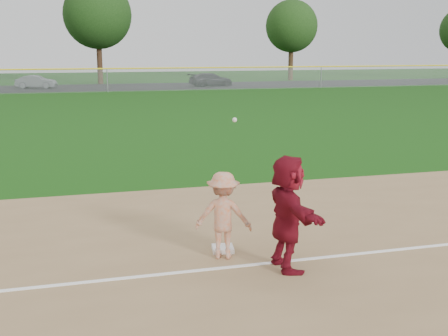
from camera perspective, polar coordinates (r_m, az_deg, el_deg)
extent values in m
plane|color=#14460D|center=(10.86, 2.09, -8.34)|extent=(160.00, 160.00, 0.00)
cube|color=white|center=(10.15, 3.44, -9.73)|extent=(60.00, 0.10, 0.01)
cube|color=black|center=(55.92, -12.12, 8.02)|extent=(120.00, 10.00, 0.01)
cube|color=white|center=(10.75, -0.12, -8.20)|extent=(0.45, 0.45, 0.09)
imported|color=maroon|center=(9.70, 6.50, -4.54)|extent=(0.60, 1.87, 2.02)
imported|color=slate|center=(56.09, -18.55, 8.30)|extent=(3.85, 2.01, 1.21)
imported|color=black|center=(56.29, -1.34, 8.97)|extent=(4.72, 2.72, 1.29)
imported|color=#ACACAE|center=(10.21, -0.07, -4.82)|extent=(1.18, 0.93, 1.60)
sphere|color=silver|center=(10.12, 1.09, 4.91)|extent=(0.09, 0.09, 0.09)
plane|color=#999EA0|center=(49.88, -11.77, 8.71)|extent=(110.00, 0.00, 110.00)
cylinder|color=yellow|center=(49.84, -11.82, 9.86)|extent=(110.00, 0.12, 0.12)
cylinder|color=gray|center=(49.88, -11.77, 8.71)|extent=(0.08, 0.08, 2.00)
cylinder|color=gray|center=(54.86, 9.83, 9.08)|extent=(0.08, 0.08, 2.00)
cylinder|color=#331F12|center=(61.31, -12.51, 10.27)|extent=(0.56, 0.56, 4.10)
sphere|color=black|center=(61.37, -12.73, 14.96)|extent=(7.00, 7.00, 7.00)
cylinder|color=#372414|center=(67.37, 6.79, 10.41)|extent=(0.56, 0.56, 3.64)
sphere|color=#173610|center=(67.38, 6.88, 14.13)|extent=(6.00, 6.00, 6.00)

